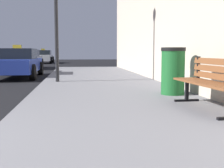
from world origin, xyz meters
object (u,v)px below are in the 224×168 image
(car_silver, at_px, (26,59))
(bench, at_px, (212,79))
(trash_bin, at_px, (173,71))
(car_blue, at_px, (17,63))
(car_white, at_px, (43,57))

(car_silver, bearing_deg, bench, 109.47)
(car_silver, bearing_deg, trash_bin, 111.42)
(bench, relative_size, car_blue, 0.43)
(car_blue, bearing_deg, trash_bin, 124.87)
(trash_bin, bearing_deg, car_silver, 111.42)
(trash_bin, bearing_deg, car_white, 102.87)
(car_blue, height_order, car_white, same)
(car_silver, height_order, car_white, car_white)
(trash_bin, relative_size, car_silver, 0.26)
(bench, relative_size, trash_bin, 1.73)
(bench, xyz_separation_m, car_silver, (-5.54, 15.68, -0.02))
(car_blue, relative_size, car_silver, 1.04)
(bench, xyz_separation_m, car_blue, (-4.82, 8.57, -0.02))
(car_blue, xyz_separation_m, car_silver, (-0.72, 7.11, -0.00))
(trash_bin, bearing_deg, bench, -87.15)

